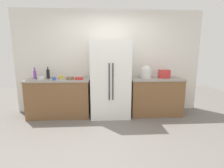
# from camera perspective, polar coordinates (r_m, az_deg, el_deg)

# --- Properties ---
(ground_plane) EXTENTS (9.57, 9.57, 0.00)m
(ground_plane) POSITION_cam_1_polar(r_m,az_deg,el_deg) (3.09, 0.35, -19.02)
(ground_plane) COLOR slate
(kitchen_back_panel) EXTENTS (4.78, 0.10, 2.60)m
(kitchen_back_panel) POSITION_cam_1_polar(r_m,az_deg,el_deg) (4.35, -1.08, 7.58)
(kitchen_back_panel) COLOR silver
(kitchen_back_panel) RESTS_ON ground_plane
(counter_left) EXTENTS (1.48, 0.66, 0.92)m
(counter_left) POSITION_cam_1_polar(r_m,az_deg,el_deg) (4.24, -17.65, -4.46)
(counter_left) COLOR brown
(counter_left) RESTS_ON ground_plane
(counter_right) EXTENTS (1.28, 0.66, 0.92)m
(counter_right) POSITION_cam_1_polar(r_m,az_deg,el_deg) (4.32, 14.66, -4.04)
(counter_right) COLOR brown
(counter_right) RESTS_ON ground_plane
(refrigerator) EXTENTS (0.92, 0.73, 1.82)m
(refrigerator) POSITION_cam_1_polar(r_m,az_deg,el_deg) (3.97, -0.62, 1.65)
(refrigerator) COLOR white
(refrigerator) RESTS_ON ground_plane
(toaster) EXTENTS (0.26, 0.17, 0.20)m
(toaster) POSITION_cam_1_polar(r_m,az_deg,el_deg) (4.29, 17.63, 3.36)
(toaster) COLOR red
(toaster) RESTS_ON counter_right
(rice_cooker) EXTENTS (0.28, 0.28, 0.31)m
(rice_cooker) POSITION_cam_1_polar(r_m,az_deg,el_deg) (4.16, 11.65, 4.00)
(rice_cooker) COLOR silver
(rice_cooker) RESTS_ON counter_right
(bottle_a) EXTENTS (0.07, 0.07, 0.27)m
(bottle_a) POSITION_cam_1_polar(r_m,az_deg,el_deg) (4.38, -25.17, 3.09)
(bottle_a) COLOR purple
(bottle_a) RESTS_ON counter_left
(bottle_b) EXTENTS (0.07, 0.07, 0.28)m
(bottle_b) POSITION_cam_1_polar(r_m,az_deg,el_deg) (4.31, -21.29, 3.31)
(bottle_b) COLOR black
(bottle_b) RESTS_ON counter_left
(cup_a) EXTENTS (0.07, 0.07, 0.07)m
(cup_a) POSITION_cam_1_polar(r_m,az_deg,el_deg) (3.98, -19.45, 1.77)
(cup_a) COLOR blue
(cup_a) RESTS_ON counter_left
(cup_b) EXTENTS (0.10, 0.10, 0.07)m
(cup_b) POSITION_cam_1_polar(r_m,az_deg,el_deg) (4.19, -17.28, 2.31)
(cup_b) COLOR yellow
(cup_b) RESTS_ON counter_left
(bowl_a) EXTENTS (0.19, 0.19, 0.06)m
(bowl_a) POSITION_cam_1_polar(r_m,az_deg,el_deg) (3.92, -11.39, 1.93)
(bowl_a) COLOR red
(bowl_a) RESTS_ON counter_left
(bowl_b) EXTENTS (0.17, 0.17, 0.06)m
(bowl_b) POSITION_cam_1_polar(r_m,az_deg,el_deg) (3.98, -14.32, 2.00)
(bowl_b) COLOR brown
(bowl_b) RESTS_ON counter_left
(bowl_c) EXTENTS (0.17, 0.17, 0.06)m
(bowl_c) POSITION_cam_1_polar(r_m,az_deg,el_deg) (4.26, -23.35, 1.99)
(bowl_c) COLOR white
(bowl_c) RESTS_ON counter_left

